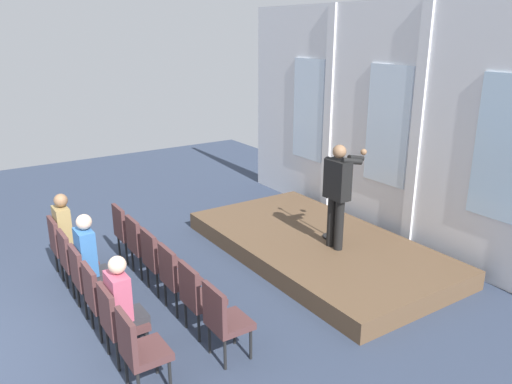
{
  "coord_description": "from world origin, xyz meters",
  "views": [
    {
      "loc": [
        5.91,
        0.09,
        3.63
      ],
      "look_at": [
        0.12,
        3.92,
        1.38
      ],
      "focal_mm": 35.29,
      "sensor_mm": 36.0,
      "label": 1
    }
  ],
  "objects": [
    {
      "name": "chair_r0_c0",
      "position": [
        -1.58,
        2.52,
        0.53
      ],
      "size": [
        0.46,
        0.44,
        0.94
      ],
      "color": "black",
      "rests_on": "ground"
    },
    {
      "name": "audience_r1_c2",
      "position": [
        -0.32,
        1.59,
        0.76
      ],
      "size": [
        0.36,
        0.39,
        1.38
      ],
      "color": "#2D2D33",
      "rests_on": "ground"
    },
    {
      "name": "chair_r1_c4",
      "position": [
        0.95,
        1.51,
        0.53
      ],
      "size": [
        0.46,
        0.44,
        0.94
      ],
      "color": "black",
      "rests_on": "ground"
    },
    {
      "name": "rear_partition",
      "position": [
        0.03,
        6.77,
        2.05
      ],
      "size": [
        8.08,
        0.14,
        4.1
      ],
      "color": "silver",
      "rests_on": "ground"
    },
    {
      "name": "chair_r1_c2",
      "position": [
        -0.32,
        1.51,
        0.53
      ],
      "size": [
        0.46,
        0.44,
        0.94
      ],
      "color": "black",
      "rests_on": "ground"
    },
    {
      "name": "chair_r0_c3",
      "position": [
        0.32,
        2.52,
        0.53
      ],
      "size": [
        0.46,
        0.44,
        0.94
      ],
      "color": "black",
      "rests_on": "ground"
    },
    {
      "name": "audience_r1_c4",
      "position": [
        0.95,
        1.6,
        0.72
      ],
      "size": [
        0.36,
        0.39,
        1.29
      ],
      "color": "#2D2D33",
      "rests_on": "ground"
    },
    {
      "name": "chair_r0_c2",
      "position": [
        -0.32,
        2.52,
        0.53
      ],
      "size": [
        0.46,
        0.44,
        0.94
      ],
      "color": "black",
      "rests_on": "ground"
    },
    {
      "name": "chair_r1_c0",
      "position": [
        -1.58,
        1.51,
        0.53
      ],
      "size": [
        0.46,
        0.44,
        0.94
      ],
      "color": "black",
      "rests_on": "ground"
    },
    {
      "name": "chair_r0_c1",
      "position": [
        -0.95,
        2.52,
        0.53
      ],
      "size": [
        0.46,
        0.44,
        0.94
      ],
      "color": "black",
      "rests_on": "ground"
    },
    {
      "name": "chair_r0_c5",
      "position": [
        1.58,
        2.52,
        0.53
      ],
      "size": [
        0.46,
        0.44,
        0.94
      ],
      "color": "black",
      "rests_on": "ground"
    },
    {
      "name": "stage_platform",
      "position": [
        0.0,
        5.24,
        0.15
      ],
      "size": [
        4.55,
        2.49,
        0.3
      ],
      "primitive_type": "cube",
      "color": "brown",
      "rests_on": "ground"
    },
    {
      "name": "mic_stand",
      "position": [
        0.08,
        5.45,
        0.63
      ],
      "size": [
        0.28,
        0.28,
        1.55
      ],
      "color": "black",
      "rests_on": "stage_platform"
    },
    {
      "name": "audience_r1_c0",
      "position": [
        -1.58,
        1.6,
        0.73
      ],
      "size": [
        0.36,
        0.39,
        1.31
      ],
      "color": "#2D2D33",
      "rests_on": "ground"
    },
    {
      "name": "chair_r1_c3",
      "position": [
        0.32,
        1.51,
        0.53
      ],
      "size": [
        0.46,
        0.44,
        0.94
      ],
      "color": "black",
      "rests_on": "ground"
    },
    {
      "name": "chair_r1_c5",
      "position": [
        1.58,
        1.51,
        0.53
      ],
      "size": [
        0.46,
        0.44,
        0.94
      ],
      "color": "black",
      "rests_on": "ground"
    },
    {
      "name": "chair_r0_c4",
      "position": [
        0.95,
        2.52,
        0.53
      ],
      "size": [
        0.46,
        0.44,
        0.94
      ],
      "color": "black",
      "rests_on": "ground"
    },
    {
      "name": "speaker",
      "position": [
        0.41,
        5.25,
        1.27
      ],
      "size": [
        0.51,
        0.69,
        1.68
      ],
      "color": "black",
      "rests_on": "stage_platform"
    },
    {
      "name": "chair_r1_c1",
      "position": [
        -0.95,
        1.51,
        0.53
      ],
      "size": [
        0.46,
        0.44,
        0.94
      ],
      "color": "black",
      "rests_on": "ground"
    }
  ]
}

